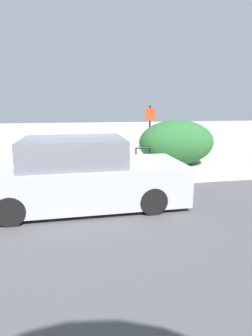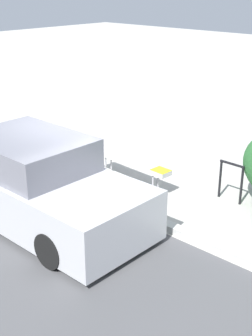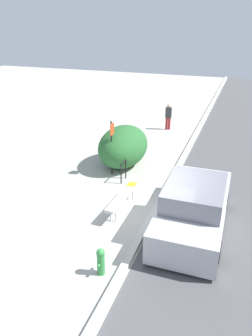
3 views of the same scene
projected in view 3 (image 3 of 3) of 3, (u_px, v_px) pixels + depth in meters
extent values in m
plane|color=#ADAAA3|center=(150.00, 220.00, 10.63)|extent=(60.00, 60.00, 0.00)
cube|color=#B7B7B2|center=(150.00, 218.00, 10.60)|extent=(60.00, 0.20, 0.13)
cylinder|color=#99999E|center=(115.00, 215.00, 10.46)|extent=(0.04, 0.04, 0.46)
cylinder|color=#99999E|center=(132.00, 195.00, 11.70)|extent=(0.04, 0.04, 0.46)
cylinder|color=#99999E|center=(111.00, 214.00, 10.52)|extent=(0.04, 0.04, 0.46)
cylinder|color=#99999E|center=(128.00, 194.00, 11.76)|extent=(0.04, 0.04, 0.46)
cube|color=silver|center=(122.00, 197.00, 11.00)|extent=(2.12, 0.40, 0.10)
cube|color=yellow|center=(132.00, 184.00, 11.71)|extent=(0.37, 0.32, 0.01)
cylinder|color=black|center=(121.00, 174.00, 12.83)|extent=(0.05, 0.05, 0.80)
cylinder|color=black|center=(126.00, 169.00, 13.25)|extent=(0.05, 0.05, 0.80)
cylinder|color=black|center=(123.00, 163.00, 12.87)|extent=(0.55, 0.06, 0.05)
cylinder|color=black|center=(112.00, 148.00, 13.31)|extent=(0.06, 0.06, 2.30)
cube|color=red|center=(112.00, 129.00, 12.96)|extent=(0.36, 0.02, 0.46)
cylinder|color=#338C3F|center=(101.00, 264.00, 8.28)|extent=(0.20, 0.20, 0.60)
sphere|color=#338C3F|center=(101.00, 253.00, 8.13)|extent=(0.22, 0.22, 0.22)
cylinder|color=#338C3F|center=(99.00, 266.00, 8.14)|extent=(0.08, 0.07, 0.07)
cylinder|color=#338C3F|center=(103.00, 259.00, 8.38)|extent=(0.08, 0.07, 0.07)
ellipsoid|color=#28602D|center=(123.00, 146.00, 14.29)|extent=(2.97, 2.03, 1.76)
cylinder|color=maroon|center=(169.00, 123.00, 19.20)|extent=(0.14, 0.14, 0.72)
cylinder|color=maroon|center=(167.00, 123.00, 19.20)|extent=(0.14, 0.14, 0.72)
cube|color=#333338|center=(168.00, 113.00, 18.92)|extent=(0.29, 0.39, 0.59)
sphere|color=tan|center=(169.00, 106.00, 18.76)|extent=(0.20, 0.20, 0.20)
cylinder|color=black|center=(175.00, 192.00, 11.70)|extent=(0.60, 0.19, 0.60)
cylinder|color=black|center=(225.00, 201.00, 11.18)|extent=(0.60, 0.19, 0.60)
cylinder|color=black|center=(154.00, 239.00, 9.24)|extent=(0.60, 0.19, 0.60)
cylinder|color=black|center=(217.00, 252.00, 8.71)|extent=(0.60, 0.19, 0.60)
cube|color=#B7B7BC|center=(194.00, 211.00, 10.10)|extent=(4.66, 1.92, 0.89)
cube|color=slate|center=(195.00, 193.00, 9.64)|extent=(2.25, 1.71, 0.62)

